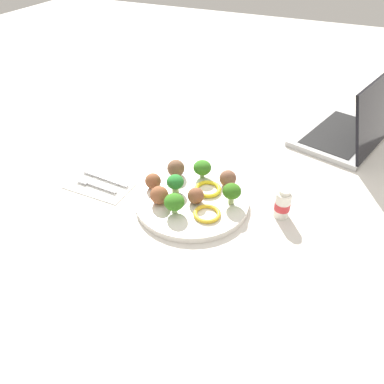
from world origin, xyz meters
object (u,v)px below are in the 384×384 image
Objects in this scene: meatball_back_left at (196,196)px; napkin at (102,183)px; meatball_back_right at (228,178)px; meatball_front_right at (176,168)px; meatball_near_rim at (159,195)px; laptop at (351,129)px; broccoli_floret_back_left at (175,182)px; broccoli_floret_far_rim at (202,168)px; pepper_ring_front_right at (207,214)px; fork at (95,184)px; broccoli_floret_front_right at (174,202)px; broccoli_floret_mid_right at (232,192)px; yogurt_bottle at (283,204)px; knife at (103,177)px; pepper_ring_mid_left at (208,189)px; plate at (192,201)px; meatball_front_left at (153,181)px.

napkin is at bearing 3.12° from meatball_back_left.
meatball_front_right is at bearing 6.35° from meatball_back_right.
laptop is (-0.38, -0.54, 0.00)m from meatball_near_rim.
broccoli_floret_far_rim is (-0.04, -0.09, 0.00)m from broccoli_floret_back_left.
laptop reaches higher than meatball_back_left.
pepper_ring_front_right is at bearing 139.94° from meatball_front_right.
meatball_back_right is 0.25× the size of napkin.
pepper_ring_front_right is 0.53× the size of fork.
broccoli_floret_front_right is 0.24m from napkin.
yogurt_bottle is at bearing -168.37° from broccoli_floret_mid_right.
broccoli_floret_back_left is 0.14m from broccoli_floret_mid_right.
meatball_near_rim is at bearing 74.48° from broccoli_floret_back_left.
meatball_back_left is 0.27× the size of knife.
yogurt_bottle is at bearing -149.79° from pepper_ring_front_right.
laptop reaches higher than broccoli_floret_far_rim.
broccoli_floret_front_right is 0.12m from pepper_ring_mid_left.
yogurt_bottle reaches higher than napkin.
broccoli_floret_mid_right is at bearing -141.42° from broccoli_floret_front_right.
napkin is (0.25, 0.02, -0.01)m from plate.
laptop reaches higher than plate.
napkin is at bearing 9.10° from broccoli_floret_back_left.
laptop reaches higher than yogurt_bottle.
broccoli_floret_front_right is at bearing 58.91° from laptop.
broccoli_floret_far_rim is 0.71× the size of pepper_ring_mid_left.
broccoli_floret_front_right is 0.42× the size of fork.
meatball_back_left is (0.08, 0.03, -0.02)m from broccoli_floret_mid_right.
laptop is at bearing -131.15° from meatball_front_left.
napkin is at bearing 14.06° from pepper_ring_mid_left.
meatball_front_left is 0.54× the size of yogurt_bottle.
broccoli_floret_mid_right is 1.27× the size of meatball_back_right.
meatball_back_right reaches higher than meatball_front_left.
meatball_near_rim is at bearing -20.21° from broccoli_floret_front_right.
meatball_front_right is 1.02× the size of meatball_near_rim.
pepper_ring_mid_left is at bearing -117.30° from plate.
yogurt_bottle is at bearing 174.97° from meatball_front_right.
meatball_back_right is (-0.08, -0.15, -0.01)m from broccoli_floret_front_right.
meatball_back_left is at bearing 21.93° from broccoli_floret_mid_right.
meatball_back_left is at bearing 15.89° from yogurt_bottle.
broccoli_floret_front_right is at bearing 63.43° from meatball_back_right.
napkin is at bearing -9.68° from broccoli_floret_front_right.
broccoli_floret_front_right is 1.12× the size of meatball_near_rim.
meatball_near_rim is (0.02, 0.05, -0.01)m from broccoli_floret_back_left.
yogurt_bottle is 0.21× the size of laptop.
broccoli_floret_back_left is at bearing -15.71° from meatball_back_left.
fork is at bearing 13.36° from broccoli_floret_back_left.
broccoli_floret_mid_right reaches higher than plate.
broccoli_floret_back_left is at bearing -166.64° from fork.
broccoli_floret_front_right is at bearing 174.68° from fork.
meatball_back_left is 0.11× the size of laptop.
pepper_ring_front_right is 0.18× the size of laptop.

